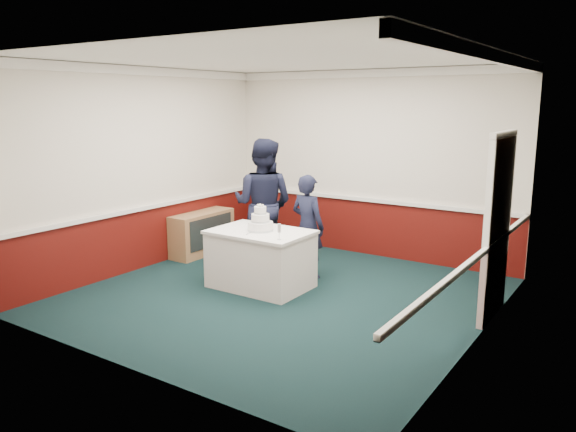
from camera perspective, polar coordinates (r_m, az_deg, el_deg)
The scene contains 9 objects.
ground at distance 7.42m, azimuth -0.59°, elevation -8.08°, with size 5.00×5.00×0.00m, color black.
room_shell at distance 7.48m, azimuth 2.54°, elevation 7.49°, with size 5.00×5.00×3.00m.
sideboard at distance 9.43m, azimuth -8.71°, elevation -1.73°, with size 0.41×1.20×0.70m.
cake_table at distance 7.66m, azimuth -2.79°, elevation -4.33°, with size 1.32×0.92×0.79m.
wedding_cake at distance 7.53m, azimuth -2.83°, elevation -0.68°, with size 0.35×0.35×0.36m.
cake_knife at distance 7.42m, azimuth -3.92°, elevation -1.74°, with size 0.01×0.22×0.01m, color silver.
champagne_flute at distance 7.02m, azimuth -0.90°, elevation -1.34°, with size 0.05×0.05×0.21m.
person_man at distance 8.45m, azimuth -2.55°, elevation 1.23°, with size 0.95×0.74×1.96m, color black.
person_woman at distance 8.02m, azimuth 2.01°, elevation -1.05°, with size 0.54×0.36×1.49m, color black.
Camera 1 is at (3.94, -5.78, 2.49)m, focal length 35.00 mm.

